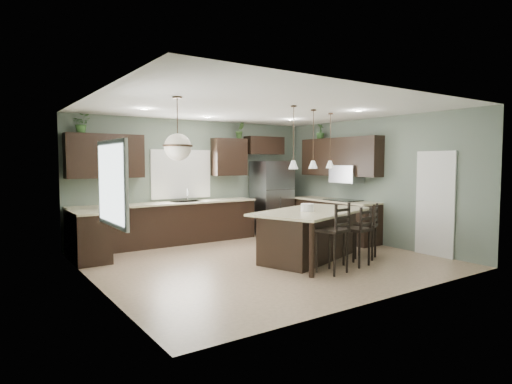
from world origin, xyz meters
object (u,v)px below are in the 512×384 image
object	(u,v)px
refrigerator	(272,198)
bar_stool_left	(332,238)
bar_stool_center	(357,236)
bar_stool_right	(366,231)
plant_back_left	(82,124)
kitchen_island	(312,235)
serving_dish	(307,208)

from	to	relation	value
refrigerator	bar_stool_left	world-z (taller)	refrigerator
bar_stool_left	bar_stool_center	xyz separation A→B (m)	(0.71, 0.12, -0.05)
refrigerator	bar_stool_center	size ratio (longest dim) A/B	1.74
bar_stool_right	plant_back_left	distance (m)	5.91
refrigerator	bar_stool_right	xyz separation A→B (m)	(-0.20, -3.26, -0.40)
kitchen_island	plant_back_left	xyz separation A→B (m)	(-3.42, 2.98, 2.12)
kitchen_island	bar_stool_right	size ratio (longest dim) A/B	2.31
bar_stool_right	bar_stool_center	bearing A→B (deg)	177.22
bar_stool_right	plant_back_left	bearing A→B (deg)	110.56
bar_stool_left	bar_stool_center	bearing A→B (deg)	-0.17
refrigerator	bar_stool_left	size ratio (longest dim) A/B	1.58
plant_back_left	bar_stool_center	bearing A→B (deg)	-45.72
serving_dish	bar_stool_left	world-z (taller)	bar_stool_left
kitchen_island	bar_stool_center	world-z (taller)	bar_stool_center
serving_dish	plant_back_left	size ratio (longest dim) A/B	0.65
bar_stool_right	plant_back_left	world-z (taller)	plant_back_left
refrigerator	serving_dish	bearing A→B (deg)	-114.21
bar_stool_center	serving_dish	bearing A→B (deg)	112.07
bar_stool_center	bar_stool_right	size ratio (longest dim) A/B	1.01
bar_stool_left	refrigerator	bearing A→B (deg)	58.40
refrigerator	bar_stool_right	distance (m)	3.29
refrigerator	bar_stool_left	xyz separation A→B (m)	(-1.49, -3.68, -0.34)
kitchen_island	bar_stool_left	bearing A→B (deg)	-133.14
kitchen_island	bar_stool_right	xyz separation A→B (m)	(0.87, -0.53, 0.06)
refrigerator	bar_stool_right	bearing A→B (deg)	-93.48
bar_stool_center	plant_back_left	bearing A→B (deg)	124.09
bar_stool_right	serving_dish	bearing A→B (deg)	126.18
bar_stool_left	bar_stool_right	xyz separation A→B (m)	(1.29, 0.42, -0.06)
serving_dish	bar_stool_right	xyz separation A→B (m)	(1.06, -0.46, -0.47)
kitchen_island	serving_dish	xyz separation A→B (m)	(-0.19, -0.07, 0.53)
serving_dish	bar_stool_left	bearing A→B (deg)	-104.56
refrigerator	bar_stool_center	bearing A→B (deg)	-102.30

